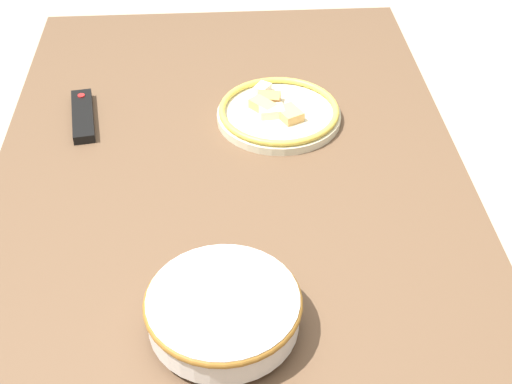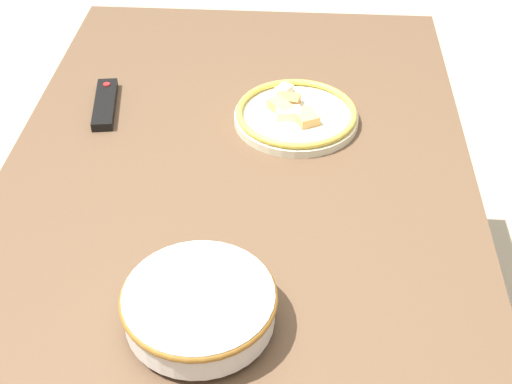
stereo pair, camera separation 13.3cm
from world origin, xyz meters
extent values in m
cube|color=brown|center=(0.00, 0.00, 0.75)|extent=(1.57, 0.96, 0.04)
cylinder|color=brown|center=(0.72, -0.41, 0.36)|extent=(0.06, 0.06, 0.73)
cylinder|color=brown|center=(0.72, 0.41, 0.36)|extent=(0.06, 0.06, 0.73)
cylinder|color=silver|center=(-0.34, 0.02, 0.77)|extent=(0.11, 0.11, 0.01)
cylinder|color=silver|center=(-0.34, 0.02, 0.81)|extent=(0.24, 0.24, 0.06)
cylinder|color=#9E4C1E|center=(-0.34, 0.02, 0.80)|extent=(0.21, 0.21, 0.05)
torus|color=#936023|center=(-0.34, 0.02, 0.83)|extent=(0.25, 0.25, 0.01)
cylinder|color=beige|center=(0.24, -0.11, 0.77)|extent=(0.27, 0.27, 0.02)
torus|color=gold|center=(0.24, -0.11, 0.79)|extent=(0.27, 0.27, 0.01)
cube|color=tan|center=(0.22, -0.14, 0.79)|extent=(0.07, 0.06, 0.02)
cube|color=tan|center=(0.28, -0.10, 0.79)|extent=(0.05, 0.06, 0.02)
cube|color=silver|center=(0.23, -0.10, 0.79)|extent=(0.04, 0.06, 0.02)
cube|color=silver|center=(0.33, -0.08, 0.79)|extent=(0.05, 0.04, 0.02)
cube|color=tan|center=(0.25, -0.08, 0.79)|extent=(0.07, 0.06, 0.02)
cube|color=black|center=(0.27, 0.32, 0.78)|extent=(0.20, 0.07, 0.02)
cylinder|color=red|center=(0.33, 0.33, 0.79)|extent=(0.02, 0.02, 0.00)
camera|label=1|loc=(-1.07, 0.02, 1.65)|focal=50.00mm
camera|label=2|loc=(-1.07, -0.11, 1.65)|focal=50.00mm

